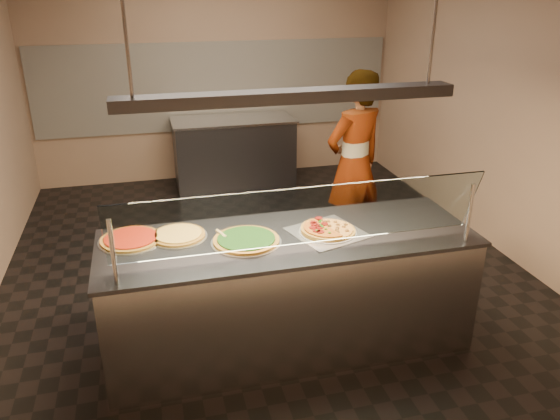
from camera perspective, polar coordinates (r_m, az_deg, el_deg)
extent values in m
cube|color=black|center=(5.45, -1.46, -6.37)|extent=(5.00, 6.00, 0.02)
cube|color=#A18268|center=(7.81, -6.72, 14.21)|extent=(5.00, 0.02, 3.00)
cube|color=#A18268|center=(2.26, 15.86, -8.77)|extent=(5.00, 0.02, 3.00)
cube|color=#A18268|center=(5.96, 22.97, 9.93)|extent=(0.02, 6.00, 3.00)
cube|color=silver|center=(7.81, -6.62, 12.73)|extent=(4.90, 0.02, 1.20)
cube|color=#B7B7BC|center=(4.21, 0.87, -8.65)|extent=(2.70, 0.90, 0.90)
cube|color=#3C3C41|center=(3.99, 0.91, -2.95)|extent=(2.74, 0.94, 0.03)
cylinder|color=#B7B7BC|center=(3.42, -17.06, -4.27)|extent=(0.03, 0.03, 0.44)
cylinder|color=#B7B7BC|center=(4.04, 19.19, -0.33)|extent=(0.03, 0.03, 0.44)
cube|color=white|center=(3.56, 2.38, -0.69)|extent=(2.50, 0.18, 0.47)
cube|color=silver|center=(4.05, 4.98, -2.32)|extent=(0.61, 0.61, 0.01)
cylinder|color=silver|center=(4.05, 4.98, -2.23)|extent=(0.43, 0.43, 0.01)
cylinder|color=#4D0A07|center=(4.16, 4.06, -0.81)|extent=(0.06, 0.06, 0.01)
cylinder|color=#4D0A07|center=(4.06, 4.64, -1.41)|extent=(0.06, 0.06, 0.01)
cylinder|color=#4D0A07|center=(4.09, 3.50, -1.24)|extent=(0.06, 0.06, 0.01)
cylinder|color=#4D0A07|center=(4.06, 3.57, -1.43)|extent=(0.06, 0.06, 0.01)
cylinder|color=#4D0A07|center=(4.04, 4.19, -1.57)|extent=(0.06, 0.06, 0.01)
cylinder|color=#4D0A07|center=(4.00, 3.44, -1.79)|extent=(0.06, 0.06, 0.01)
cylinder|color=#4D0A07|center=(4.00, 4.11, -1.78)|extent=(0.06, 0.06, 0.01)
cylinder|color=#4D0A07|center=(3.95, 3.82, -2.12)|extent=(0.06, 0.06, 0.01)
cylinder|color=#4D0A07|center=(3.94, 4.22, -2.23)|extent=(0.06, 0.06, 0.01)
cube|color=#19590F|center=(4.11, 4.26, -1.08)|extent=(0.01, 0.02, 0.01)
cube|color=#19590F|center=(4.09, 4.13, -1.19)|extent=(0.02, 0.02, 0.01)
cube|color=#19590F|center=(4.05, 4.22, -1.48)|extent=(0.02, 0.02, 0.01)
cube|color=#19590F|center=(4.02, 4.34, -1.62)|extent=(0.02, 0.02, 0.01)
cube|color=#19590F|center=(4.01, 4.43, -1.72)|extent=(0.02, 0.02, 0.01)
cube|color=#19590F|center=(3.95, 3.81, -2.10)|extent=(0.02, 0.02, 0.01)
cube|color=#19590F|center=(3.98, 4.77, -1.92)|extent=(0.02, 0.01, 0.01)
cube|color=#19590F|center=(3.92, 5.18, -2.32)|extent=(0.02, 0.02, 0.01)
sphere|color=#513014|center=(3.96, 5.66, -2.44)|extent=(0.03, 0.03, 0.03)
sphere|color=#513014|center=(3.93, 6.25, -2.65)|extent=(0.03, 0.03, 0.03)
sphere|color=#513014|center=(3.99, 6.01, -2.26)|extent=(0.03, 0.03, 0.03)
sphere|color=#513014|center=(4.02, 5.94, -2.07)|extent=(0.03, 0.03, 0.03)
sphere|color=#513014|center=(4.01, 6.99, -2.15)|extent=(0.03, 0.03, 0.03)
sphere|color=#513014|center=(4.05, 6.00, -1.87)|extent=(0.03, 0.03, 0.03)
sphere|color=#513014|center=(4.07, 6.67, -1.72)|extent=(0.03, 0.03, 0.03)
sphere|color=#513014|center=(4.11, 6.85, -1.50)|extent=(0.03, 0.03, 0.03)
sphere|color=#513014|center=(4.10, 6.06, -1.52)|extent=(0.03, 0.03, 0.03)
sphere|color=#513014|center=(4.15, 5.78, -1.23)|extent=(0.03, 0.03, 0.03)
sphere|color=#513014|center=(4.08, 5.18, -1.63)|extent=(0.03, 0.03, 0.03)
sphere|color=#513014|center=(4.15, 5.04, -1.19)|extent=(0.03, 0.03, 0.03)
sphere|color=#513014|center=(4.14, 4.65, -1.20)|extent=(0.03, 0.03, 0.03)
cylinder|color=silver|center=(3.91, -3.56, -3.29)|extent=(0.50, 0.50, 0.01)
cylinder|color=brown|center=(3.90, -3.56, -3.12)|extent=(0.47, 0.47, 0.02)
cylinder|color=black|center=(3.90, -3.57, -2.92)|extent=(0.41, 0.41, 0.01)
cylinder|color=silver|center=(4.05, -10.56, -2.68)|extent=(0.42, 0.42, 0.01)
cylinder|color=brown|center=(4.04, -10.57, -2.54)|extent=(0.39, 0.39, 0.02)
cylinder|color=gold|center=(4.04, -10.59, -2.38)|extent=(0.34, 0.34, 0.01)
cylinder|color=silver|center=(4.06, -15.30, -3.04)|extent=(0.46, 0.46, 0.01)
cylinder|color=brown|center=(4.06, -15.32, -2.90)|extent=(0.43, 0.43, 0.02)
cylinder|color=maroon|center=(4.05, -15.34, -2.74)|extent=(0.37, 0.37, 0.01)
cube|color=#B7B7BC|center=(3.93, -4.26, -2.74)|extent=(0.16, 0.15, 0.00)
cylinder|color=tan|center=(3.98, -6.16, -2.44)|extent=(0.07, 0.14, 0.02)
cube|color=#3C3C41|center=(7.62, -4.82, 5.95)|extent=(1.61, 0.70, 0.90)
cube|color=#B7B7BC|center=(7.50, -4.94, 9.36)|extent=(1.65, 0.74, 0.03)
imported|color=#2F2A36|center=(5.55, 7.74, 4.71)|extent=(0.81, 0.67, 1.89)
cube|color=#3C3C41|center=(3.66, 1.01, 11.80)|extent=(2.30, 0.18, 0.08)
cylinder|color=#B7B7BC|center=(3.47, -16.07, 19.45)|extent=(0.02, 0.02, 1.01)
cylinder|color=#B7B7BC|center=(3.98, 15.99, 19.78)|extent=(0.02, 0.02, 1.01)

